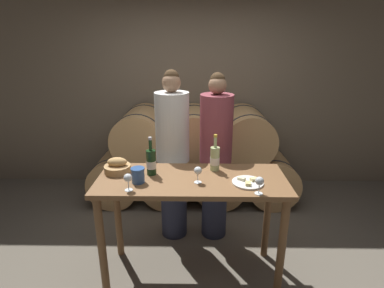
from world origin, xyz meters
name	(u,v)px	position (x,y,z in m)	size (l,w,h in m)	color
ground_plane	(192,272)	(0.00, 0.00, 0.00)	(10.00, 10.00, 0.00)	#665E51
stone_wall_back	(194,72)	(0.00, 2.00, 1.60)	(10.00, 0.12, 3.20)	#7F705B
barrel_stack	(194,158)	(0.00, 1.45, 0.56)	(2.64, 0.86, 1.21)	tan
tasting_table	(192,195)	(0.00, 0.00, 0.79)	(1.54, 0.62, 0.95)	brown
person_left	(173,157)	(-0.20, 0.60, 0.90)	(0.33, 0.33, 1.76)	#2D334C
person_right	(215,158)	(0.23, 0.60, 0.89)	(0.32, 0.32, 1.73)	#2D334C
wine_bottle_red	(151,162)	(-0.34, 0.07, 1.06)	(0.08, 0.08, 0.32)	#193819
wine_bottle_white	(215,159)	(0.19, 0.16, 1.05)	(0.08, 0.08, 0.32)	#ADBC7F
blue_crock	(138,175)	(-0.42, -0.09, 1.01)	(0.11, 0.11, 0.12)	#335693
bread_basket	(117,167)	(-0.63, 0.10, 1.00)	(0.22, 0.22, 0.13)	tan
cheese_plate	(248,182)	(0.44, -0.09, 0.96)	(0.25, 0.25, 0.04)	white
wine_glass_far_left	(128,179)	(-0.47, -0.22, 1.04)	(0.06, 0.06, 0.13)	white
wine_glass_left	(198,171)	(0.05, -0.08, 1.04)	(0.06, 0.06, 0.13)	white
wine_glass_center	(259,182)	(0.49, -0.26, 1.04)	(0.06, 0.06, 0.13)	white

